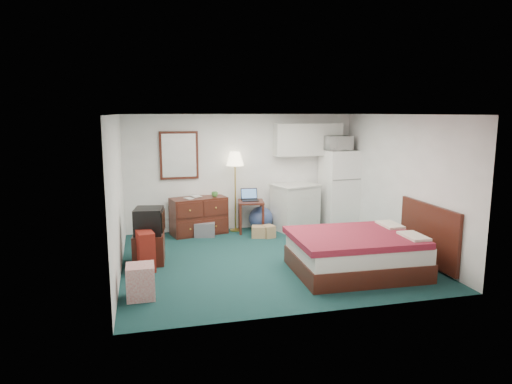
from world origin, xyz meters
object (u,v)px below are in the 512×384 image
object	(u,v)px
bed	(356,253)
suitcase	(146,251)
floor_lamp	(235,192)
fridge	(339,189)
tv_stand	(149,248)
desk	(251,216)
kitchen_counter	(295,207)
dresser	(199,216)

from	to	relation	value
bed	suitcase	size ratio (longest dim) A/B	3.02
floor_lamp	suitcase	xyz separation A→B (m)	(-1.91, -2.12, -0.53)
fridge	tv_stand	distance (m)	4.51
fridge	bed	xyz separation A→B (m)	(-0.97, -2.86, -0.55)
desk	fridge	size ratio (longest dim) A/B	0.39
kitchen_counter	bed	xyz separation A→B (m)	(0.06, -2.85, -0.17)
desk	suitcase	xyz separation A→B (m)	(-2.21, -1.94, -0.02)
floor_lamp	bed	size ratio (longest dim) A/B	0.88
dresser	desk	world-z (taller)	dresser
fridge	bed	world-z (taller)	fridge
desk	bed	xyz separation A→B (m)	(1.05, -2.85, -0.03)
desk	suitcase	size ratio (longest dim) A/B	1.05
dresser	floor_lamp	size ratio (longest dim) A/B	0.67
tv_stand	suitcase	world-z (taller)	suitcase
bed	dresser	bearing A→B (deg)	127.65
desk	kitchen_counter	size ratio (longest dim) A/B	0.70
floor_lamp	bed	xyz separation A→B (m)	(1.35, -3.03, -0.55)
floor_lamp	suitcase	bearing A→B (deg)	-132.00
tv_stand	dresser	bearing A→B (deg)	62.92
tv_stand	suitcase	distance (m)	0.37
dresser	kitchen_counter	size ratio (longest dim) A/B	1.18
kitchen_counter	tv_stand	world-z (taller)	kitchen_counter
bed	suitcase	distance (m)	3.39
kitchen_counter	tv_stand	distance (m)	3.53
fridge	floor_lamp	bearing A→B (deg)	172.52
desk	tv_stand	bearing A→B (deg)	-134.51
bed	tv_stand	world-z (taller)	bed
desk	kitchen_counter	bearing A→B (deg)	9.47
kitchen_counter	bed	bearing A→B (deg)	-106.56
dresser	tv_stand	bearing A→B (deg)	-135.01
dresser	bed	world-z (taller)	dresser
fridge	bed	distance (m)	3.07
kitchen_counter	fridge	world-z (taller)	fridge
dresser	tv_stand	size ratio (longest dim) A/B	2.05
kitchen_counter	suitcase	world-z (taller)	kitchen_counter
dresser	desk	size ratio (longest dim) A/B	1.69
fridge	suitcase	bearing A→B (deg)	-158.54
dresser	bed	size ratio (longest dim) A/B	0.59
desk	floor_lamp	bearing A→B (deg)	158.91
kitchen_counter	fridge	size ratio (longest dim) A/B	0.56
tv_stand	desk	bearing A→B (deg)	41.07
bed	fridge	bearing A→B (deg)	72.88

